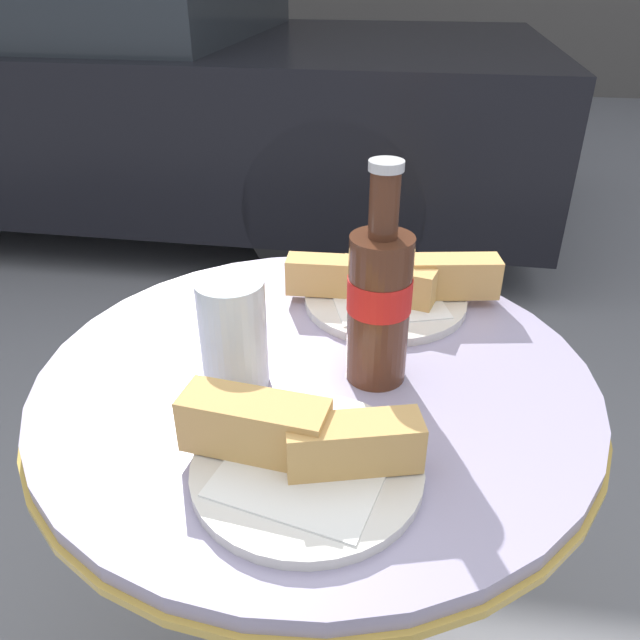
{
  "coord_description": "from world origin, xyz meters",
  "views": [
    {
      "loc": [
        0.11,
        -0.61,
        1.12
      ],
      "look_at": [
        0.0,
        0.03,
        0.74
      ],
      "focal_mm": 35.0,
      "sensor_mm": 36.0,
      "label": 1
    }
  ],
  "objects_px": {
    "lunch_plate_far": "(300,450)",
    "parked_car": "(86,78)",
    "cola_bottle_left": "(379,299)",
    "lunch_plate_near": "(390,288)",
    "drinking_glass": "(234,339)",
    "bistro_table": "(316,480)"
  },
  "relations": [
    {
      "from": "cola_bottle_left",
      "to": "lunch_plate_near",
      "type": "xyz_separation_m",
      "value": [
        0.0,
        0.18,
        -0.08
      ]
    },
    {
      "from": "drinking_glass",
      "to": "lunch_plate_near",
      "type": "relative_size",
      "value": 0.44
    },
    {
      "from": "bistro_table",
      "to": "lunch_plate_far",
      "type": "relative_size",
      "value": 2.87
    },
    {
      "from": "cola_bottle_left",
      "to": "lunch_plate_far",
      "type": "xyz_separation_m",
      "value": [
        -0.06,
        -0.17,
        -0.08
      ]
    },
    {
      "from": "cola_bottle_left",
      "to": "drinking_glass",
      "type": "bearing_deg",
      "value": -164.76
    },
    {
      "from": "bistro_table",
      "to": "drinking_glass",
      "type": "distance_m",
      "value": 0.26
    },
    {
      "from": "cola_bottle_left",
      "to": "drinking_glass",
      "type": "height_order",
      "value": "cola_bottle_left"
    },
    {
      "from": "drinking_glass",
      "to": "lunch_plate_near",
      "type": "xyz_separation_m",
      "value": [
        0.16,
        0.22,
        -0.04
      ]
    },
    {
      "from": "lunch_plate_near",
      "to": "parked_car",
      "type": "relative_size",
      "value": 0.07
    },
    {
      "from": "bistro_table",
      "to": "parked_car",
      "type": "xyz_separation_m",
      "value": [
        -1.53,
        2.35,
        0.11
      ]
    },
    {
      "from": "parked_car",
      "to": "lunch_plate_far",
      "type": "bearing_deg",
      "value": -58.46
    },
    {
      "from": "lunch_plate_near",
      "to": "parked_car",
      "type": "xyz_separation_m",
      "value": [
        -1.61,
        2.17,
        -0.1
      ]
    },
    {
      "from": "lunch_plate_near",
      "to": "cola_bottle_left",
      "type": "bearing_deg",
      "value": -91.46
    },
    {
      "from": "cola_bottle_left",
      "to": "lunch_plate_near",
      "type": "distance_m",
      "value": 0.19
    },
    {
      "from": "lunch_plate_near",
      "to": "parked_car",
      "type": "height_order",
      "value": "parked_car"
    },
    {
      "from": "drinking_glass",
      "to": "lunch_plate_near",
      "type": "distance_m",
      "value": 0.28
    },
    {
      "from": "bistro_table",
      "to": "parked_car",
      "type": "relative_size",
      "value": 0.17
    },
    {
      "from": "bistro_table",
      "to": "lunch_plate_near",
      "type": "xyz_separation_m",
      "value": [
        0.08,
        0.18,
        0.21
      ]
    },
    {
      "from": "lunch_plate_far",
      "to": "cola_bottle_left",
      "type": "bearing_deg",
      "value": 71.44
    },
    {
      "from": "bistro_table",
      "to": "parked_car",
      "type": "bearing_deg",
      "value": 123.1
    },
    {
      "from": "lunch_plate_far",
      "to": "parked_car",
      "type": "xyz_separation_m",
      "value": [
        -1.54,
        2.52,
        -0.1
      ]
    },
    {
      "from": "cola_bottle_left",
      "to": "lunch_plate_near",
      "type": "relative_size",
      "value": 0.85
    }
  ]
}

